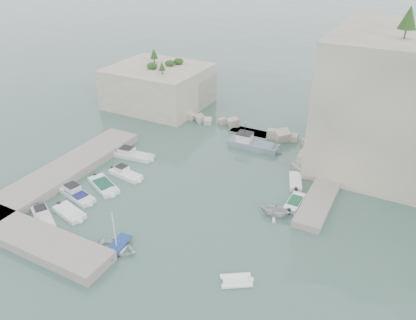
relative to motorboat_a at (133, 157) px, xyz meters
The scene contains 22 objects.
ground 13.87m from the motorboat_a, 28.59° to the right, with size 400.00×400.00×0.00m, color #426358.
cliff_terrace 27.65m from the motorboat_a, 24.29° to the left, with size 8.00×10.00×2.50m, color beige.
outcrop_west 20.26m from the motorboat_a, 113.07° to the left, with size 16.00×14.00×7.00m, color beige.
quay_west 9.05m from the motorboat_a, 122.26° to the right, with size 5.00×24.00×1.10m, color #9E9689.
quay_south 19.27m from the motorboat_a, 83.51° to the right, with size 18.00×4.00×1.10m, color #9E9689.
ledge_east 25.90m from the motorboat_a, ahead, with size 3.00×16.00×0.80m, color #9E9689.
breakwater 19.01m from the motorboat_a, 53.96° to the left, with size 28.00×3.00×1.40m, color beige.
motorboat_a is the anchor object (origin of this frame).
motorboat_b 5.15m from the motorboat_a, 62.26° to the right, with size 5.04×1.65×1.40m, color white, non-canonical shape.
motorboat_c 8.06m from the motorboat_a, 78.48° to the right, with size 5.50×2.00×0.70m, color white, non-canonical shape.
motorboat_d 10.97m from the motorboat_a, 89.03° to the right, with size 5.94×1.77×1.40m, color silver, non-canonical shape.
motorboat_e 14.10m from the motorboat_a, 81.94° to the right, with size 4.44×1.82×0.70m, color white, non-canonical shape.
motorboat_f 16.09m from the motorboat_a, 88.79° to the right, with size 5.44×1.62×1.40m, color silver, non-canonical shape.
rowboat 19.13m from the motorboat_a, 57.36° to the right, with size 2.97×4.16×0.86m, color white.
inflatable_dinghy 26.58m from the motorboat_a, 32.95° to the right, with size 3.00×1.45×0.44m, color white, non-canonical shape.
tender_east_a 22.25m from the motorboat_a, ahead, with size 2.96×3.43×1.81m, color silver.
tender_east_b 23.30m from the motorboat_a, ahead, with size 4.27×1.46×0.70m, color white, non-canonical shape.
tender_east_c 22.34m from the motorboat_a, 10.18° to the left, with size 4.40×1.42×0.70m, color white, non-canonical shape.
tender_east_d 23.80m from the motorboat_a, 16.83° to the left, with size 1.72×4.57×1.76m, color white.
work_boat 17.30m from the motorboat_a, 37.18° to the left, with size 8.00×2.36×2.20m, color slate, non-canonical shape.
rowboat_mast 19.30m from the motorboat_a, 57.36° to the right, with size 0.10×0.10×4.20m, color white.
vegetation 39.21m from the motorboat_a, 30.62° to the left, with size 53.48×13.88×13.40m.
Camera 1 is at (20.18, -32.11, 26.88)m, focal length 35.00 mm.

